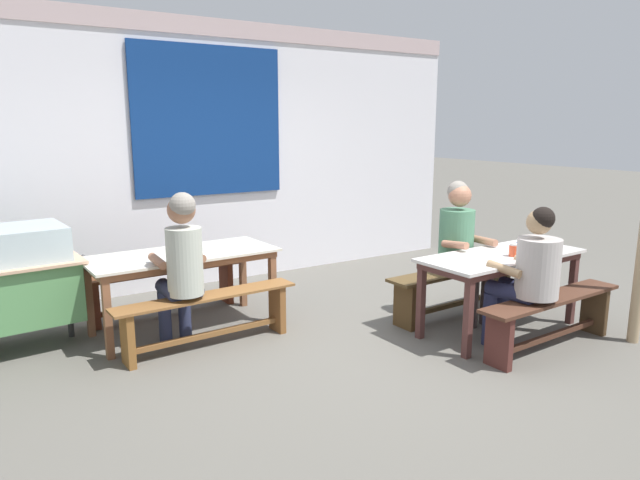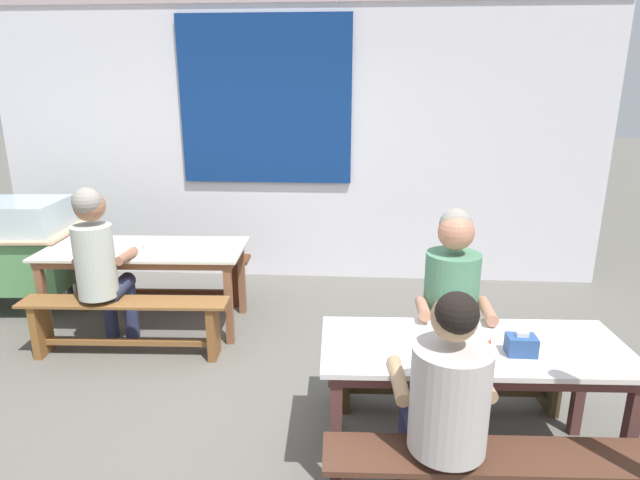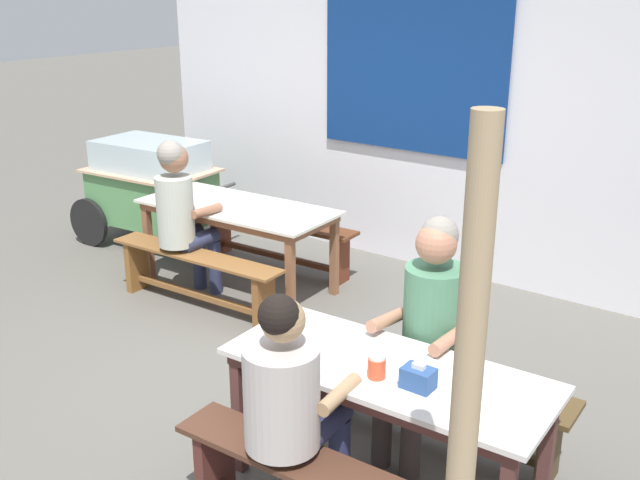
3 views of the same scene
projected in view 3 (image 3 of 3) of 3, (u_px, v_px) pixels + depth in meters
The scene contains 15 objects.
ground_plane at pixel (248, 385), 4.84m from camera, with size 40.00×40.00×0.00m, color #5F5B54.
backdrop_wall at pixel (447, 93), 6.32m from camera, with size 6.43×0.23×3.04m.
dining_table_far at pixel (238, 214), 6.19m from camera, with size 1.72×0.81×0.73m.
dining_table_near at pixel (387, 381), 3.62m from camera, with size 1.64×0.72×0.73m.
bench_far_back at pixel (277, 235), 6.72m from camera, with size 1.61×0.34×0.46m.
bench_far_front at pixel (196, 273), 5.89m from camera, with size 1.61×0.32×0.46m.
bench_near_back at pixel (432, 393), 4.15m from camera, with size 1.59×0.36×0.46m.
food_cart at pixel (151, 184), 7.26m from camera, with size 1.56×0.92×1.04m.
person_near_front at pixel (291, 397), 3.37m from camera, with size 0.48×0.60×1.24m.
person_right_near_table at pixel (428, 322), 3.96m from camera, with size 0.46×0.57×1.35m.
person_left_back_turned at pixel (181, 209), 5.87m from camera, with size 0.41×0.52×1.35m.
tissue_box at pixel (418, 378), 3.39m from camera, with size 0.15×0.11×0.12m.
condiment_jar at pixel (377, 367), 3.48m from camera, with size 0.09×0.09×0.12m.
soup_bowl at pixel (244, 204), 6.13m from camera, with size 0.16×0.16×0.04m, color silver.
wooden_support_post at pixel (463, 442), 2.41m from camera, with size 0.10×0.10×2.17m, color tan.
Camera 3 is at (2.90, -3.14, 2.50)m, focal length 41.56 mm.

